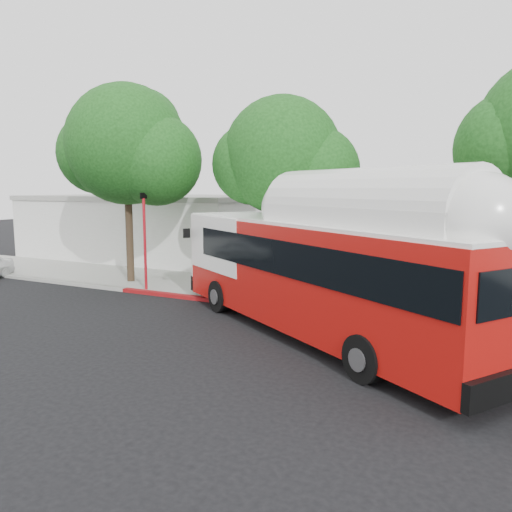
{
  "coord_description": "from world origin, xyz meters",
  "views": [
    {
      "loc": [
        7.58,
        -13.67,
        4.79
      ],
      "look_at": [
        -0.75,
        3.0,
        2.22
      ],
      "focal_mm": 35.0,
      "sensor_mm": 36.0,
      "label": 1
    }
  ],
  "objects": [
    {
      "name": "curb_strip",
      "position": [
        0.0,
        3.9,
        0.07
      ],
      "size": [
        60.0,
        0.3,
        0.15
      ],
      "primitive_type": "cube",
      "color": "gray",
      "rests_on": "ground"
    },
    {
      "name": "transit_bus",
      "position": [
        2.34,
        1.22,
        2.0
      ],
      "size": [
        13.43,
        10.03,
        4.27
      ],
      "rotation": [
        0.0,
        0.0,
        -0.58
      ],
      "color": "#A70F0B",
      "rests_on": "ground"
    },
    {
      "name": "signal_pole",
      "position": [
        -6.98,
        4.18,
        2.34
      ],
      "size": [
        0.13,
        0.43,
        4.55
      ],
      "color": "red",
      "rests_on": "ground"
    },
    {
      "name": "ground",
      "position": [
        0.0,
        0.0,
        0.0
      ],
      "size": [
        120.0,
        120.0,
        0.0
      ],
      "primitive_type": "plane",
      "color": "black",
      "rests_on": "ground"
    },
    {
      "name": "red_curb_segment",
      "position": [
        -3.0,
        3.9,
        0.08
      ],
      "size": [
        10.0,
        0.32,
        0.16
      ],
      "primitive_type": "cube",
      "color": "maroon",
      "rests_on": "ground"
    },
    {
      "name": "sidewalk",
      "position": [
        0.0,
        6.5,
        0.07
      ],
      "size": [
        60.0,
        5.0,
        0.15
      ],
      "primitive_type": "cube",
      "color": "gray",
      "rests_on": "ground"
    },
    {
      "name": "street_tree_mid",
      "position": [
        -0.59,
        6.06,
        5.91
      ],
      "size": [
        5.75,
        5.0,
        8.62
      ],
      "color": "#2D2116",
      "rests_on": "ground"
    },
    {
      "name": "street_tree_left",
      "position": [
        -8.53,
        5.56,
        6.6
      ],
      "size": [
        6.67,
        5.8,
        9.74
      ],
      "color": "#2D2116",
      "rests_on": "ground"
    },
    {
      "name": "low_commercial_bldg",
      "position": [
        -14.0,
        14.0,
        2.15
      ],
      "size": [
        16.2,
        10.2,
        4.25
      ],
      "color": "silver",
      "rests_on": "ground"
    }
  ]
}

